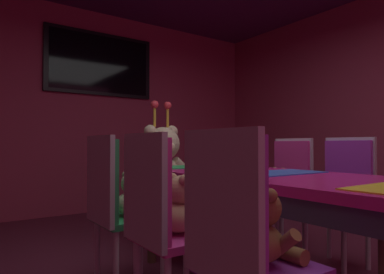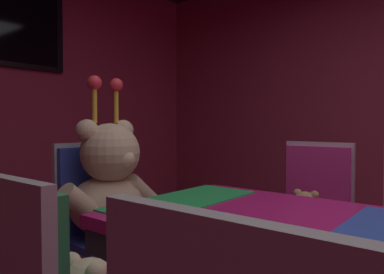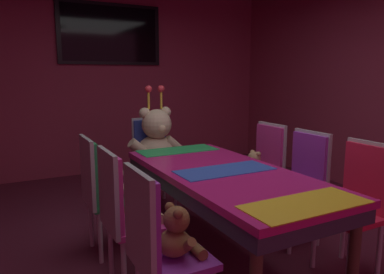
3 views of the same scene
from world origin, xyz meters
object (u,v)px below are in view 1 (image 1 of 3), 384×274
object	(u,v)px
chair_right_2	(288,181)
throne_chair	(155,177)
chair_left_0	(236,234)
teddy_left_1	(182,208)
banquet_table	(271,187)
teddy_right_2	(278,184)
teddy_left_0	(263,231)
chair_right_1	(345,187)
wall_tv	(101,64)
king_teddy_bear	(163,163)
chair_left_2	(112,197)
chair_left_1	(157,210)
teddy_left_2	(133,197)

from	to	relation	value
chair_right_2	throne_chair	bearing A→B (deg)	-49.69
chair_left_0	chair_right_2	world-z (taller)	same
teddy_left_1	chair_left_0	bearing A→B (deg)	-103.20
banquet_table	teddy_left_1	distance (m)	0.69
teddy_left_1	chair_right_2	world-z (taller)	chair_right_2
teddy_right_2	chair_left_0	bearing A→B (deg)	36.31
banquet_table	teddy_left_0	bearing A→B (deg)	-140.20
chair_right_2	teddy_right_2	world-z (taller)	chair_right_2
banquet_table	teddy_right_2	world-z (taller)	banquet_table
chair_right_1	chair_right_2	world-z (taller)	same
chair_right_1	wall_tv	xyz separation A→B (m)	(-0.82, 3.12, 1.45)
banquet_table	king_teddy_bear	size ratio (longest dim) A/B	2.25
teddy_left_1	wall_tv	world-z (taller)	wall_tv
teddy_left_1	chair_left_2	size ratio (longest dim) A/B	0.34
chair_left_2	teddy_right_2	world-z (taller)	chair_left_2
banquet_table	chair_left_2	xyz separation A→B (m)	(-0.85, 0.57, -0.05)
chair_left_1	throne_chair	bearing A→B (deg)	61.52
teddy_right_2	chair_left_2	bearing A→B (deg)	-0.57
banquet_table	throne_chair	size ratio (longest dim) A/B	2.05
banquet_table	chair_left_1	xyz separation A→B (m)	(-0.83, 0.01, -0.05)
teddy_left_0	chair_left_2	world-z (taller)	chair_left_2
teddy_left_0	teddy_left_1	bearing A→B (deg)	91.12
teddy_left_0	chair_right_2	bearing A→B (deg)	36.36
teddy_left_2	teddy_right_2	bearing A→B (deg)	-0.62
chair_right_2	king_teddy_bear	world-z (taller)	king_teddy_bear
banquet_table	teddy_left_0	distance (m)	0.88
teddy_left_1	teddy_right_2	bearing A→B (deg)	21.52
banquet_table	chair_left_2	distance (m)	1.02
chair_left_0	teddy_left_2	distance (m)	1.14
chair_right_1	chair_left_2	bearing A→B (deg)	-19.10
teddy_left_0	king_teddy_bear	size ratio (longest dim) A/B	0.36
teddy_right_2	wall_tv	distance (m)	3.03
banquet_table	king_teddy_bear	bearing A→B (deg)	90.00
banquet_table	teddy_right_2	size ratio (longest dim) A/B	7.26
chair_left_2	teddy_left_2	distance (m)	0.14
teddy_left_1	chair_right_1	bearing A→B (deg)	-0.63
teddy_left_1	teddy_left_2	distance (m)	0.56
teddy_left_1	teddy_right_2	world-z (taller)	teddy_left_1
chair_left_0	chair_right_1	bearing A→B (deg)	18.64
chair_right_1	teddy_right_2	bearing A→B (deg)	-77.78
teddy_left_0	chair_left_2	bearing A→B (deg)	98.70
teddy_left_0	teddy_left_2	world-z (taller)	teddy_left_0
wall_tv	teddy_left_1	bearing A→B (deg)	-102.51
teddy_left_2	teddy_right_2	world-z (taller)	teddy_left_2
teddy_left_0	chair_left_1	distance (m)	0.59
chair_left_0	king_teddy_bear	size ratio (longest dim) A/B	1.10
teddy_left_2	chair_right_2	xyz separation A→B (m)	(1.55, -0.02, 0.01)
chair_right_2	teddy_right_2	size ratio (longest dim) A/B	3.54
banquet_table	chair_left_1	size ratio (longest dim) A/B	2.05
teddy_left_2	chair_right_1	xyz separation A→B (m)	(1.53, -0.58, 0.01)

